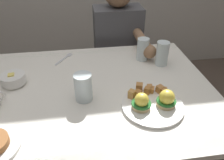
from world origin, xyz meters
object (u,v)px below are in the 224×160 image
object	(u,v)px
fruit_bowl	(13,79)
dining_table	(93,105)
water_glass_near	(143,51)
water_glass_far	(162,55)
water_glass_extra	(83,89)
eggs_benedict_plate	(153,102)
diner_person	(118,49)
fork	(65,58)

from	to	relation	value
fruit_bowl	dining_table	bearing A→B (deg)	-13.97
water_glass_near	water_glass_far	world-z (taller)	water_glass_far
water_glass_near	water_glass_extra	bearing A→B (deg)	-137.47
dining_table	eggs_benedict_plate	distance (m)	0.33
dining_table	water_glass_far	xyz separation A→B (m)	(0.41, 0.18, 0.17)
eggs_benedict_plate	fruit_bowl	xyz separation A→B (m)	(-0.64, 0.27, 0.01)
water_glass_extra	diner_person	bearing A→B (deg)	67.63
fork	water_glass_extra	size ratio (longest dim) A/B	1.07
fruit_bowl	water_glass_near	xyz separation A→B (m)	(0.70, 0.16, 0.03)
dining_table	water_glass_extra	xyz separation A→B (m)	(-0.04, -0.07, 0.16)
eggs_benedict_plate	fruit_bowl	bearing A→B (deg)	157.23
water_glass_near	diner_person	size ratio (longest dim) A/B	0.12
dining_table	fruit_bowl	xyz separation A→B (m)	(-0.38, 0.09, 0.14)
diner_person	water_glass_near	bearing A→B (deg)	-76.58
fruit_bowl	diner_person	size ratio (longest dim) A/B	0.11
dining_table	water_glass_near	distance (m)	0.44
eggs_benedict_plate	water_glass_extra	xyz separation A→B (m)	(-0.29, 0.10, 0.03)
water_glass_near	eggs_benedict_plate	bearing A→B (deg)	-98.82
fork	water_glass_far	bearing A→B (deg)	-15.14
water_glass_far	diner_person	bearing A→B (deg)	112.42
dining_table	water_glass_far	bearing A→B (deg)	23.50
dining_table	water_glass_far	world-z (taller)	water_glass_far
dining_table	water_glass_extra	distance (m)	0.18
fork	fruit_bowl	bearing A→B (deg)	-135.60
fruit_bowl	water_glass_near	world-z (taller)	water_glass_near
fruit_bowl	diner_person	bearing A→B (deg)	39.27
diner_person	eggs_benedict_plate	bearing A→B (deg)	-88.83
dining_table	water_glass_extra	size ratio (longest dim) A/B	9.30
dining_table	fruit_bowl	distance (m)	0.41
fruit_bowl	diner_person	distance (m)	0.81
fruit_bowl	water_glass_far	xyz separation A→B (m)	(0.79, 0.09, 0.03)
water_glass_near	diner_person	world-z (taller)	diner_person
dining_table	fruit_bowl	size ratio (longest dim) A/B	10.00
dining_table	eggs_benedict_plate	size ratio (longest dim) A/B	4.44
fruit_bowl	fork	size ratio (longest dim) A/B	0.87
water_glass_far	diner_person	xyz separation A→B (m)	(-0.17, 0.42, -0.15)
diner_person	water_glass_far	bearing A→B (deg)	-67.58
water_glass_far	water_glass_extra	xyz separation A→B (m)	(-0.45, -0.25, -0.00)
diner_person	dining_table	bearing A→B (deg)	-111.77
eggs_benedict_plate	water_glass_far	size ratio (longest dim) A/B	1.96
water_glass_near	water_glass_extra	xyz separation A→B (m)	(-0.36, -0.33, -0.00)
water_glass_extra	diner_person	distance (m)	0.74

